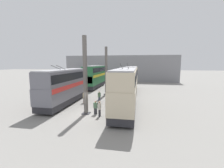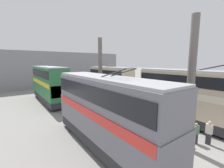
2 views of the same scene
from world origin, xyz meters
name	(u,v)px [view 1 (image 1 of 2)]	position (x,y,z in m)	size (l,w,h in m)	color
ground_plane	(86,114)	(0.00, 0.00, 0.00)	(240.00, 240.00, 0.00)	gray
depot_back_wall	(120,69)	(31.37, 0.00, 4.13)	(0.50, 36.00, 8.25)	gray
support_column_near	(85,77)	(0.00, 0.00, 4.24)	(0.87, 0.87, 8.72)	#605B56
support_column_far	(106,72)	(11.01, 0.00, 4.24)	(0.87, 0.87, 8.72)	#605B56
bus_left_near	(126,87)	(1.83, -4.35, 2.91)	(11.02, 2.54, 5.73)	black
bus_left_far	(131,77)	(15.06, -4.35, 2.88)	(9.06, 2.54, 5.70)	black
bus_right_near	(65,85)	(3.43, 4.35, 2.79)	(10.62, 2.54, 5.53)	black
bus_right_mid	(95,75)	(18.25, 4.35, 2.98)	(11.10, 2.54, 5.85)	black
person_by_right_row	(84,97)	(4.45, 1.87, 0.86)	(0.36, 0.48, 1.63)	#473D33
person_by_left_row	(100,108)	(-0.66, -1.78, 0.92)	(0.43, 0.26, 1.74)	#2D2D33
person_aisle_foreground	(95,107)	(-0.06, -1.15, 0.81)	(0.34, 0.47, 1.55)	#2D2D33
person_aisle_midway	(99,97)	(5.23, -0.18, 0.86)	(0.35, 0.47, 1.63)	#384251
oil_drum	(109,99)	(5.53, -1.60, 0.46)	(0.59, 0.59, 0.91)	#424C56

